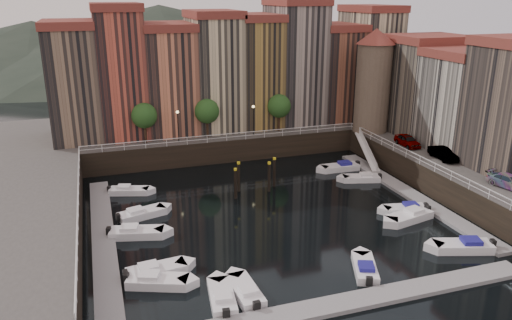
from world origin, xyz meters
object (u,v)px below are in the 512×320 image
object	(u,v)px
mooring_pilings	(255,178)
boat_left_2	(135,233)
gangway	(367,150)
corner_tower	(373,79)
car_a	(407,141)
boat_left_0	(156,281)
boat_left_1	(155,271)
car_b	(443,154)
car_c	(510,183)

from	to	relation	value
mooring_pilings	boat_left_2	bearing A→B (deg)	-153.22
gangway	boat_left_2	size ratio (longest dim) A/B	1.58
corner_tower	car_a	size ratio (longest dim) A/B	3.32
gangway	boat_left_0	size ratio (longest dim) A/B	1.67
corner_tower	boat_left_1	size ratio (longest dim) A/B	2.75
boat_left_0	boat_left_1	distance (m)	1.55
car_a	car_b	size ratio (longest dim) A/B	0.98
corner_tower	boat_left_0	distance (m)	42.11
car_c	boat_left_2	bearing A→B (deg)	154.88
gangway	car_c	world-z (taller)	car_c
car_b	car_c	world-z (taller)	car_b
car_b	boat_left_0	bearing A→B (deg)	-157.03
mooring_pilings	boat_left_2	xyz separation A→B (m)	(-13.70, -6.92, -1.25)
mooring_pilings	car_b	bearing A→B (deg)	-12.38
boat_left_1	car_b	distance (m)	35.36
corner_tower	boat_left_0	xyz separation A→B (m)	(-32.64, -24.73, -9.81)
car_a	car_b	xyz separation A→B (m)	(0.80, -5.73, -0.01)
mooring_pilings	car_c	distance (m)	25.76
gangway	boat_left_1	size ratio (longest dim) A/B	1.66
boat_left_2	car_a	world-z (taller)	car_a
car_a	corner_tower	bearing A→B (deg)	96.18
gangway	car_c	size ratio (longest dim) A/B	1.84
boat_left_0	car_a	distance (m)	37.36
corner_tower	gangway	world-z (taller)	corner_tower
car_a	boat_left_0	bearing A→B (deg)	-151.36
boat_left_0	boat_left_1	world-z (taller)	boat_left_1
gangway	boat_left_0	distance (m)	36.00
boat_left_1	car_a	size ratio (longest dim) A/B	1.21
boat_left_1	car_b	xyz separation A→B (m)	(33.91, 9.46, 3.32)
corner_tower	boat_left_1	world-z (taller)	corner_tower
boat_left_2	car_b	bearing A→B (deg)	18.24
mooring_pilings	boat_left_0	xyz separation A→B (m)	(-12.97, -15.63, -1.27)
gangway	boat_left_0	bearing A→B (deg)	-145.78
gangway	car_b	xyz separation A→B (m)	(4.29, -9.22, 1.78)
mooring_pilings	car_c	xyz separation A→B (m)	(21.46, -14.10, 2.01)
gangway	boat_left_0	world-z (taller)	gangway
boat_left_2	car_a	xyz separation A→B (m)	(33.97, 8.02, 3.31)
corner_tower	car_c	xyz separation A→B (m)	(1.80, -23.20, -6.54)
gangway	car_c	distance (m)	19.36
mooring_pilings	corner_tower	bearing A→B (deg)	24.83
boat_left_1	car_c	bearing A→B (deg)	-6.22
mooring_pilings	car_b	distance (m)	21.66
car_c	car_b	bearing A→B (deg)	78.87
boat_left_1	car_c	size ratio (longest dim) A/B	1.11
corner_tower	boat_left_1	bearing A→B (deg)	-144.51
corner_tower	car_c	distance (m)	24.17
car_a	car_c	world-z (taller)	car_a
gangway	car_a	xyz separation A→B (m)	(3.50, -3.50, 1.79)
corner_tower	boat_left_2	xyz separation A→B (m)	(-33.37, -16.02, -9.80)
gangway	car_b	size ratio (longest dim) A/B	1.97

